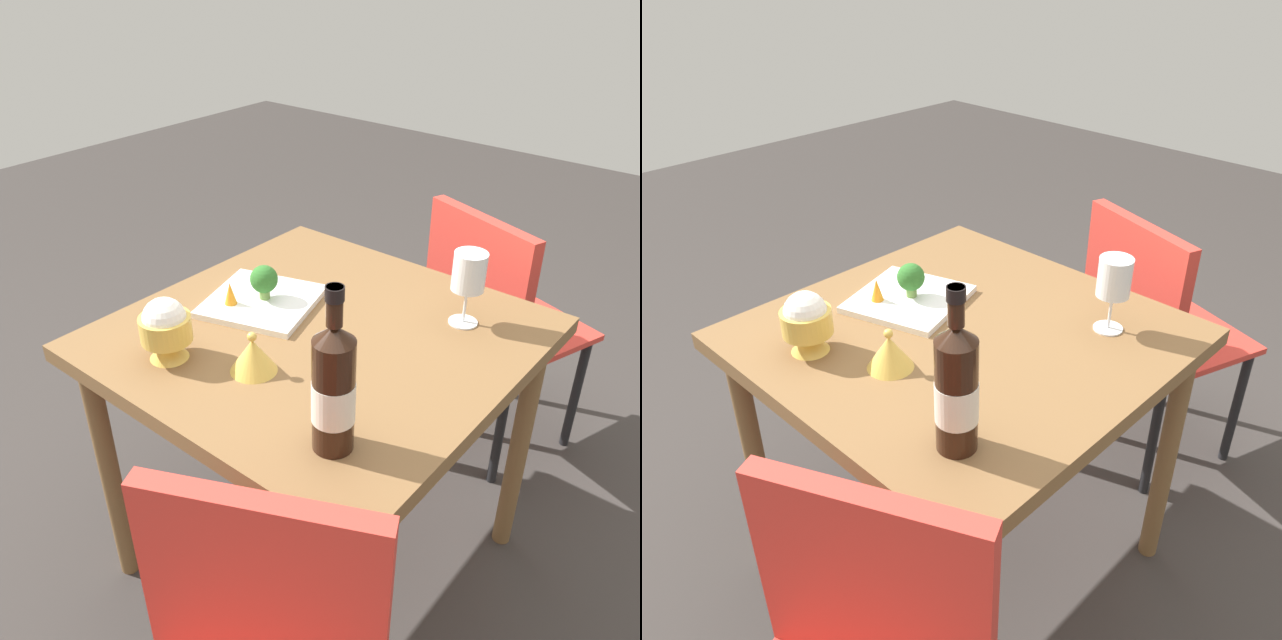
{
  "view_description": "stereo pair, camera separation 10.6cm",
  "coord_description": "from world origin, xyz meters",
  "views": [
    {
      "loc": [
        -0.99,
        -0.82,
        1.55
      ],
      "look_at": [
        0.0,
        0.0,
        0.78
      ],
      "focal_mm": 37.18,
      "sensor_mm": 36.0,
      "label": 1
    },
    {
      "loc": [
        -0.92,
        -0.89,
        1.55
      ],
      "look_at": [
        0.0,
        0.0,
        0.78
      ],
      "focal_mm": 37.18,
      "sensor_mm": 36.0,
      "label": 2
    }
  ],
  "objects": [
    {
      "name": "rice_bowl",
      "position": [
        -0.29,
        0.18,
        0.82
      ],
      "size": [
        0.11,
        0.11,
        0.14
      ],
      "color": "gold",
      "rests_on": "dining_table"
    },
    {
      "name": "wine_bottle",
      "position": [
        -0.28,
        -0.26,
        0.87
      ],
      "size": [
        0.08,
        0.08,
        0.32
      ],
      "color": "black",
      "rests_on": "dining_table"
    },
    {
      "name": "chair_near_window",
      "position": [
        0.69,
        -0.11,
        0.53
      ],
      "size": [
        0.51,
        0.51,
        0.85
      ],
      "rotation": [
        0.0,
        0.0,
        4.38
      ],
      "color": "red",
      "rests_on": "ground_plane"
    },
    {
      "name": "broccoli_floret",
      "position": [
        0.01,
        0.19,
        0.81
      ],
      "size": [
        0.07,
        0.07,
        0.09
      ],
      "color": "#729E4C",
      "rests_on": "serving_plate"
    },
    {
      "name": "serving_plate",
      "position": [
        0.01,
        0.19,
        0.75
      ],
      "size": [
        0.31,
        0.31,
        0.02
      ],
      "rotation": [
        0.0,
        0.0,
        0.3
      ],
      "color": "white",
      "rests_on": "dining_table"
    },
    {
      "name": "rice_bowl_lid",
      "position": [
        -0.21,
        0.01,
        0.78
      ],
      "size": [
        0.1,
        0.1,
        0.09
      ],
      "color": "gold",
      "rests_on": "dining_table"
    },
    {
      "name": "dining_table",
      "position": [
        0.0,
        0.0,
        0.66
      ],
      "size": [
        0.87,
        0.87,
        0.75
      ],
      "color": "brown",
      "rests_on": "ground_plane"
    },
    {
      "name": "ground_plane",
      "position": [
        0.0,
        0.0,
        0.0
      ],
      "size": [
        8.0,
        8.0,
        0.0
      ],
      "primitive_type": "plane",
      "color": "#383330"
    },
    {
      "name": "wine_glass",
      "position": [
        0.24,
        -0.23,
        0.87
      ],
      "size": [
        0.08,
        0.08,
        0.18
      ],
      "color": "white",
      "rests_on": "dining_table"
    },
    {
      "name": "carrot_garnish_left",
      "position": [
        -0.06,
        0.23,
        0.79
      ],
      "size": [
        0.03,
        0.03,
        0.06
      ],
      "color": "orange",
      "rests_on": "serving_plate"
    }
  ]
}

